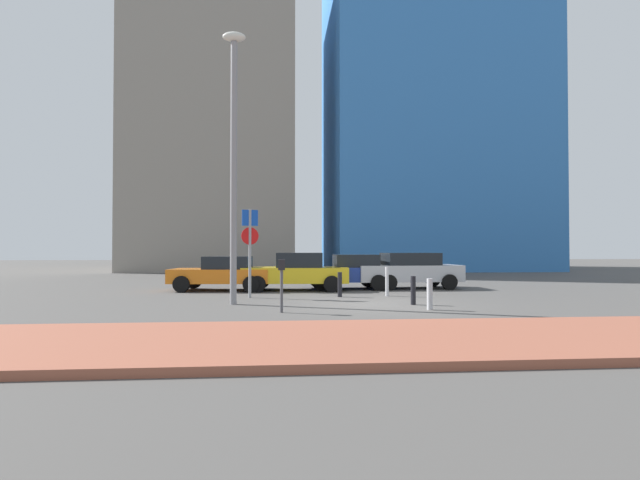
{
  "coord_description": "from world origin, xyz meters",
  "views": [
    {
      "loc": [
        -2.74,
        -14.47,
        1.68
      ],
      "look_at": [
        -1.18,
        3.66,
        2.02
      ],
      "focal_mm": 26.85,
      "sensor_mm": 36.0,
      "label": 1
    }
  ],
  "objects_px": {
    "parked_car_orange": "(223,273)",
    "traffic_bollard_far": "(340,285)",
    "parking_sign_post": "(250,242)",
    "traffic_bollard_mid": "(387,281)",
    "parked_car_blue": "(353,271)",
    "parking_meter": "(282,278)",
    "street_lamp": "(234,146)",
    "parked_car_silver": "(408,270)",
    "traffic_bollard_near": "(430,294)",
    "parked_car_yellow": "(296,271)",
    "traffic_bollard_edge": "(413,290)"
  },
  "relations": [
    {
      "from": "parked_car_orange",
      "to": "traffic_bollard_far",
      "type": "height_order",
      "value": "parked_car_orange"
    },
    {
      "from": "parking_sign_post",
      "to": "traffic_bollard_mid",
      "type": "distance_m",
      "value": 5.03
    },
    {
      "from": "traffic_bollard_far",
      "to": "parked_car_orange",
      "type": "bearing_deg",
      "value": 145.61
    },
    {
      "from": "parked_car_blue",
      "to": "parking_sign_post",
      "type": "xyz_separation_m",
      "value": [
        -4.09,
        -3.33,
        1.19
      ]
    },
    {
      "from": "parked_car_orange",
      "to": "parking_meter",
      "type": "xyz_separation_m",
      "value": [
        2.33,
        -6.94,
        0.19
      ]
    },
    {
      "from": "traffic_bollard_mid",
      "to": "street_lamp",
      "type": "bearing_deg",
      "value": -158.09
    },
    {
      "from": "parking_sign_post",
      "to": "parked_car_silver",
      "type": "bearing_deg",
      "value": 27.38
    },
    {
      "from": "parked_car_blue",
      "to": "parking_sign_post",
      "type": "distance_m",
      "value": 5.41
    },
    {
      "from": "parking_sign_post",
      "to": "traffic_bollard_near",
      "type": "xyz_separation_m",
      "value": [
        5.14,
        -3.7,
        -1.49
      ]
    },
    {
      "from": "parking_sign_post",
      "to": "traffic_bollard_near",
      "type": "relative_size",
      "value": 3.54
    },
    {
      "from": "parked_car_yellow",
      "to": "parking_sign_post",
      "type": "bearing_deg",
      "value": -120.88
    },
    {
      "from": "traffic_bollard_mid",
      "to": "traffic_bollard_far",
      "type": "bearing_deg",
      "value": -175.18
    },
    {
      "from": "parked_car_blue",
      "to": "street_lamp",
      "type": "relative_size",
      "value": 0.49
    },
    {
      "from": "parking_meter",
      "to": "traffic_bollard_mid",
      "type": "distance_m",
      "value": 5.57
    },
    {
      "from": "parked_car_silver",
      "to": "traffic_bollard_far",
      "type": "relative_size",
      "value": 5.17
    },
    {
      "from": "parking_sign_post",
      "to": "street_lamp",
      "type": "height_order",
      "value": "street_lamp"
    },
    {
      "from": "parked_car_yellow",
      "to": "traffic_bollard_far",
      "type": "relative_size",
      "value": 5.0
    },
    {
      "from": "parked_car_orange",
      "to": "traffic_bollard_near",
      "type": "height_order",
      "value": "parked_car_orange"
    },
    {
      "from": "parked_car_yellow",
      "to": "street_lamp",
      "type": "distance_m",
      "value": 6.59
    },
    {
      "from": "traffic_bollard_near",
      "to": "traffic_bollard_far",
      "type": "xyz_separation_m",
      "value": [
        -2.02,
        3.73,
        -0.0
      ]
    },
    {
      "from": "parked_car_orange",
      "to": "parked_car_yellow",
      "type": "relative_size",
      "value": 0.94
    },
    {
      "from": "street_lamp",
      "to": "traffic_bollard_mid",
      "type": "bearing_deg",
      "value": 21.91
    },
    {
      "from": "traffic_bollard_near",
      "to": "parked_car_yellow",
      "type": "bearing_deg",
      "value": 117.64
    },
    {
      "from": "parked_car_silver",
      "to": "traffic_bollard_far",
      "type": "distance_m",
      "value": 4.72
    },
    {
      "from": "parked_car_orange",
      "to": "parking_sign_post",
      "type": "xyz_separation_m",
      "value": [
        1.26,
        -3.02,
        1.21
      ]
    },
    {
      "from": "parking_sign_post",
      "to": "parking_meter",
      "type": "height_order",
      "value": "parking_sign_post"
    },
    {
      "from": "parked_car_yellow",
      "to": "traffic_bollard_edge",
      "type": "distance_m",
      "value": 6.29
    },
    {
      "from": "traffic_bollard_far",
      "to": "parked_car_yellow",
      "type": "bearing_deg",
      "value": 116.56
    },
    {
      "from": "parked_car_blue",
      "to": "parking_meter",
      "type": "height_order",
      "value": "parked_car_blue"
    },
    {
      "from": "parked_car_silver",
      "to": "parking_meter",
      "type": "xyz_separation_m",
      "value": [
        -5.39,
        -7.27,
        0.12
      ]
    },
    {
      "from": "parking_sign_post",
      "to": "parked_car_blue",
      "type": "bearing_deg",
      "value": 39.2
    },
    {
      "from": "street_lamp",
      "to": "traffic_bollard_mid",
      "type": "distance_m",
      "value": 7.06
    },
    {
      "from": "parked_car_yellow",
      "to": "traffic_bollard_far",
      "type": "distance_m",
      "value": 3.18
    },
    {
      "from": "traffic_bollard_edge",
      "to": "traffic_bollard_mid",
      "type": "bearing_deg",
      "value": 94.14
    },
    {
      "from": "parking_sign_post",
      "to": "traffic_bollard_near",
      "type": "bearing_deg",
      "value": -35.78
    },
    {
      "from": "parked_car_silver",
      "to": "traffic_bollard_mid",
      "type": "bearing_deg",
      "value": -117.15
    },
    {
      "from": "street_lamp",
      "to": "traffic_bollard_far",
      "type": "xyz_separation_m",
      "value": [
        3.5,
        1.95,
        -4.36
      ]
    },
    {
      "from": "traffic_bollard_near",
      "to": "traffic_bollard_mid",
      "type": "distance_m",
      "value": 3.88
    },
    {
      "from": "street_lamp",
      "to": "traffic_bollard_near",
      "type": "xyz_separation_m",
      "value": [
        5.52,
        -1.77,
        -4.36
      ]
    },
    {
      "from": "traffic_bollard_near",
      "to": "traffic_bollard_far",
      "type": "distance_m",
      "value": 4.24
    },
    {
      "from": "parked_car_silver",
      "to": "traffic_bollard_near",
      "type": "xyz_separation_m",
      "value": [
        -1.32,
        -7.05,
        -0.36
      ]
    },
    {
      "from": "parked_car_yellow",
      "to": "parked_car_blue",
      "type": "xyz_separation_m",
      "value": [
        2.38,
        0.48,
        -0.03
      ]
    },
    {
      "from": "parking_sign_post",
      "to": "traffic_bollard_edge",
      "type": "relative_size",
      "value": 3.55
    },
    {
      "from": "parking_meter",
      "to": "traffic_bollard_edge",
      "type": "xyz_separation_m",
      "value": [
        3.96,
        1.44,
        -0.48
      ]
    },
    {
      "from": "parking_meter",
      "to": "parking_sign_post",
      "type": "bearing_deg",
      "value": 105.18
    },
    {
      "from": "traffic_bollard_edge",
      "to": "parked_car_silver",
      "type": "bearing_deg",
      "value": 76.14
    },
    {
      "from": "parked_car_blue",
      "to": "parking_meter",
      "type": "distance_m",
      "value": 7.86
    },
    {
      "from": "parked_car_blue",
      "to": "parking_meter",
      "type": "relative_size",
      "value": 2.93
    },
    {
      "from": "street_lamp",
      "to": "traffic_bollard_near",
      "type": "distance_m",
      "value": 7.26
    },
    {
      "from": "parked_car_orange",
      "to": "traffic_bollard_edge",
      "type": "relative_size",
      "value": 4.74
    }
  ]
}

